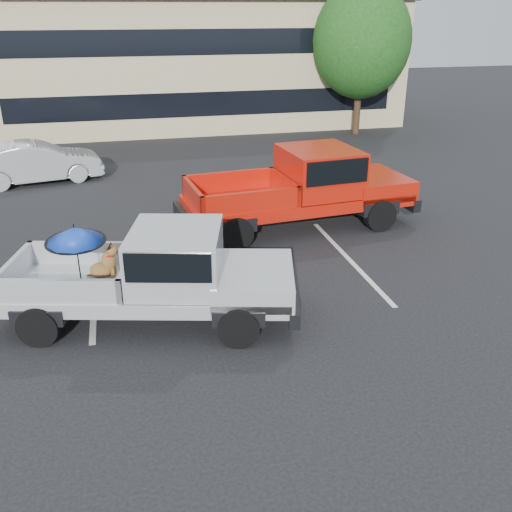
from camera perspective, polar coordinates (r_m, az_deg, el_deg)
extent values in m
plane|color=black|center=(11.50, -0.91, -5.70)|extent=(90.00, 90.00, 0.00)
cube|color=silver|center=(13.09, -15.83, -2.81)|extent=(0.12, 5.00, 0.01)
cube|color=silver|center=(14.05, 9.28, -0.32)|extent=(0.12, 5.00, 0.01)
cube|color=tan|center=(31.18, -6.13, 18.68)|extent=(20.00, 8.00, 6.00)
cube|color=black|center=(27.44, -4.81, 14.91)|extent=(18.00, 0.08, 1.10)
cube|color=black|center=(27.17, -5.01, 20.54)|extent=(18.00, 0.08, 1.10)
cylinder|color=#332114|center=(28.43, 10.10, 14.67)|extent=(0.32, 0.32, 2.73)
ellipsoid|color=#1A4112|center=(28.14, 10.54, 20.40)|extent=(4.46, 4.46, 5.13)
cylinder|color=#332114|center=(35.02, 0.06, 16.76)|extent=(0.32, 0.32, 2.86)
ellipsoid|color=#1A4112|center=(34.78, 0.06, 21.66)|extent=(4.68, 4.68, 5.38)
cylinder|color=black|center=(11.03, -20.89, -6.53)|extent=(0.81, 0.46, 0.76)
cylinder|color=black|center=(12.56, -18.06, -2.36)|extent=(0.81, 0.46, 0.76)
cylinder|color=black|center=(10.29, -1.73, -7.10)|extent=(0.81, 0.46, 0.76)
cylinder|color=black|center=(11.91, -1.39, -2.56)|extent=(0.81, 0.46, 0.76)
cube|color=#B9BBC0|center=(11.16, -10.60, -3.23)|extent=(5.70, 3.18, 0.28)
cube|color=#B9BBC0|center=(10.85, -0.26, -2.35)|extent=(1.92, 2.23, 0.46)
cube|color=black|center=(11.04, 3.65, -4.14)|extent=(0.67, 1.95, 0.30)
cube|color=black|center=(12.07, -23.48, -3.67)|extent=(0.65, 1.94, 0.28)
cube|color=#B9BBC0|center=(10.78, -7.99, -0.04)|extent=(2.05, 2.19, 1.05)
cube|color=black|center=(10.70, -8.05, 0.94)|extent=(1.93, 2.25, 0.55)
cube|color=black|center=(11.50, -17.73, -2.83)|extent=(2.68, 2.35, 0.10)
cube|color=#B9BBC0|center=(12.13, -16.72, 0.27)|extent=(2.25, 0.66, 0.50)
cube|color=#B9BBC0|center=(10.64, -19.29, -3.46)|extent=(2.25, 0.66, 0.50)
cube|color=#B9BBC0|center=(11.77, -23.00, -1.40)|extent=(0.55, 1.81, 0.50)
cube|color=#B9BBC0|center=(11.08, -12.51, -1.54)|extent=(0.55, 1.81, 0.50)
ellipsoid|color=brown|center=(11.54, -15.19, -1.33)|extent=(0.52, 0.47, 0.30)
cylinder|color=brown|center=(11.42, -14.10, -1.67)|extent=(0.06, 0.06, 0.22)
cylinder|color=brown|center=(11.55, -13.93, -1.35)|extent=(0.06, 0.06, 0.22)
ellipsoid|color=brown|center=(11.42, -14.53, -0.50)|extent=(0.33, 0.31, 0.40)
cylinder|color=red|center=(11.36, -14.51, 0.10)|extent=(0.19, 0.19, 0.04)
sphere|color=brown|center=(11.31, -14.24, 0.53)|extent=(0.21, 0.21, 0.21)
cone|color=black|center=(11.29, -13.64, 0.44)|extent=(0.17, 0.14, 0.10)
cone|color=black|center=(11.22, -14.45, 0.94)|extent=(0.07, 0.07, 0.11)
cone|color=black|center=(11.32, -14.32, 1.16)|extent=(0.07, 0.07, 0.11)
cylinder|color=brown|center=(11.62, -15.94, -1.74)|extent=(0.26, 0.05, 0.09)
cylinder|color=black|center=(11.05, -17.32, -0.58)|extent=(0.02, 0.10, 1.05)
cone|color=#153CB9|center=(10.85, -17.67, 2.05)|extent=(1.10, 1.12, 0.36)
cylinder|color=black|center=(10.79, -17.77, 2.83)|extent=(0.02, 0.02, 0.10)
cylinder|color=black|center=(10.89, -17.58, 1.41)|extent=(1.10, 1.10, 0.09)
cylinder|color=black|center=(14.27, -2.05, 2.25)|extent=(0.90, 0.41, 0.87)
cylinder|color=black|center=(16.17, -4.30, 4.82)|extent=(0.90, 0.41, 0.87)
cylinder|color=black|center=(15.90, 12.27, 4.00)|extent=(0.90, 0.41, 0.87)
cylinder|color=black|center=(17.62, 8.78, 6.20)|extent=(0.90, 0.41, 0.87)
cube|color=red|center=(15.78, 4.15, 5.61)|extent=(6.35, 2.80, 0.32)
cube|color=red|center=(16.72, 11.44, 7.10)|extent=(1.93, 2.36, 0.53)
cube|color=black|center=(17.29, 13.80, 5.92)|extent=(0.45, 2.25, 0.34)
cube|color=black|center=(14.94, -7.05, 3.64)|extent=(0.43, 2.25, 0.32)
cube|color=red|center=(15.82, 6.35, 8.50)|extent=(2.09, 2.28, 1.20)
cube|color=black|center=(15.76, 6.38, 9.31)|extent=(1.93, 2.38, 0.63)
cube|color=black|center=(15.21, -1.62, 5.23)|extent=(2.83, 2.36, 0.11)
cube|color=red|center=(16.01, -2.73, 7.45)|extent=(2.63, 0.38, 0.57)
cube|color=red|center=(14.20, -0.40, 5.35)|extent=(2.63, 0.38, 0.57)
cube|color=red|center=(14.79, -6.30, 5.95)|extent=(0.33, 2.10, 0.57)
cube|color=red|center=(15.51, 2.82, 6.91)|extent=(0.33, 2.10, 0.57)
imported|color=#B8BCC0|center=(21.36, -21.00, 8.74)|extent=(4.47, 2.28, 1.41)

